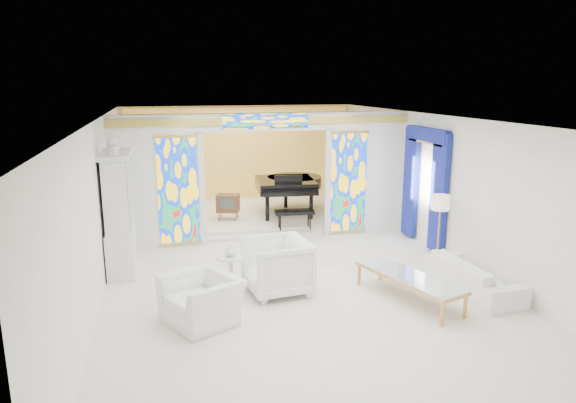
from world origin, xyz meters
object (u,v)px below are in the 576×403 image
object	(u,v)px
armchair_left	(202,299)
grand_piano	(290,184)
coffee_table	(409,277)
tv_console	(228,203)
sofa	(473,276)
china_cabinet	(119,214)
armchair_right	(277,266)

from	to	relation	value
armchair_left	grand_piano	distance (m)	6.50
coffee_table	tv_console	xyz separation A→B (m)	(-2.36, 5.51, 0.18)
sofa	grand_piano	distance (m)	6.11
armchair_left	tv_console	distance (m)	5.55
china_cabinet	armchair_left	xyz separation A→B (m)	(1.34, -2.66, -0.80)
china_cabinet	grand_piano	world-z (taller)	china_cabinet
coffee_table	armchair_right	bearing A→B (deg)	156.73
sofa	coffee_table	distance (m)	1.33
tv_console	grand_piano	bearing A→B (deg)	28.39
armchair_left	coffee_table	xyz separation A→B (m)	(3.50, -0.08, 0.06)
coffee_table	armchair_left	bearing A→B (deg)	178.74
china_cabinet	armchair_right	xyz separation A→B (m)	(2.74, -1.83, -0.68)
armchair_right	sofa	xyz separation A→B (m)	(3.42, -0.79, -0.20)
china_cabinet	tv_console	xyz separation A→B (m)	(2.48, 2.77, -0.56)
china_cabinet	coffee_table	bearing A→B (deg)	-29.44
tv_console	armchair_left	bearing A→B (deg)	-84.96
sofa	grand_piano	xyz separation A→B (m)	(-1.93, 5.76, 0.67)
china_cabinet	coffee_table	xyz separation A→B (m)	(4.84, -2.73, -0.74)
china_cabinet	armchair_left	world-z (taller)	china_cabinet
grand_piano	tv_console	world-z (taller)	grand_piano
sofa	coffee_table	world-z (taller)	sofa
armchair_right	grand_piano	bearing A→B (deg)	157.07
coffee_table	grand_piano	distance (m)	5.92
coffee_table	tv_console	bearing A→B (deg)	113.22
sofa	tv_console	xyz separation A→B (m)	(-3.68, 5.40, 0.32)
china_cabinet	coffee_table	size ratio (longest dim) A/B	1.24
armchair_right	sofa	distance (m)	3.52
armchair_left	grand_piano	xyz separation A→B (m)	(2.89, 5.79, 0.59)
coffee_table	grand_piano	world-z (taller)	grand_piano
sofa	coffee_table	size ratio (longest dim) A/B	0.92
china_cabinet	grand_piano	size ratio (longest dim) A/B	0.92
china_cabinet	sofa	distance (m)	6.76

